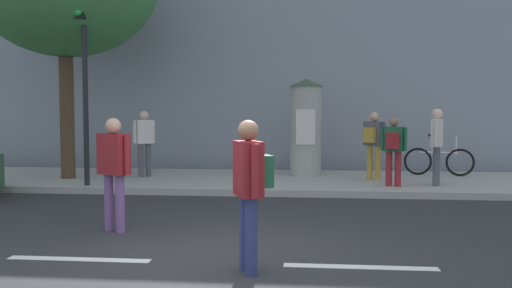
{
  "coord_description": "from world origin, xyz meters",
  "views": [
    {
      "loc": [
        1.08,
        -6.18,
        1.82
      ],
      "look_at": [
        0.29,
        2.0,
        1.32
      ],
      "focal_mm": 37.12,
      "sensor_mm": 36.0,
      "label": 1
    }
  ],
  "objects_px": {
    "poster_column": "(306,126)",
    "pedestrian_in_red_top": "(437,140)",
    "pedestrian_in_light_jacket": "(394,146)",
    "pedestrian_in_dark_shirt": "(144,138)",
    "traffic_light": "(83,52)",
    "pedestrian_with_bag": "(250,182)",
    "pedestrian_tallest": "(114,164)",
    "pedestrian_with_backpack": "(374,139)",
    "bicycle_leaning": "(439,161)"
  },
  "relations": [
    {
      "from": "poster_column",
      "to": "pedestrian_in_red_top",
      "type": "xyz_separation_m",
      "value": [
        2.97,
        -1.69,
        -0.26
      ]
    },
    {
      "from": "pedestrian_in_light_jacket",
      "to": "pedestrian_in_dark_shirt",
      "type": "xyz_separation_m",
      "value": [
        -6.1,
        1.18,
        0.09
      ]
    },
    {
      "from": "traffic_light",
      "to": "pedestrian_with_bag",
      "type": "distance_m",
      "value": 7.37
    },
    {
      "from": "poster_column",
      "to": "pedestrian_tallest",
      "type": "xyz_separation_m",
      "value": [
        -2.88,
        -6.24,
        -0.41
      ]
    },
    {
      "from": "pedestrian_with_bag",
      "to": "pedestrian_in_red_top",
      "type": "distance_m",
      "value": 7.35
    },
    {
      "from": "pedestrian_in_dark_shirt",
      "to": "poster_column",
      "type": "bearing_deg",
      "value": 10.42
    },
    {
      "from": "pedestrian_with_backpack",
      "to": "pedestrian_in_dark_shirt",
      "type": "height_order",
      "value": "pedestrian_in_dark_shirt"
    },
    {
      "from": "pedestrian_with_backpack",
      "to": "bicycle_leaning",
      "type": "xyz_separation_m",
      "value": [
        1.82,
        1.03,
        -0.61
      ]
    },
    {
      "from": "poster_column",
      "to": "pedestrian_in_dark_shirt",
      "type": "height_order",
      "value": "poster_column"
    },
    {
      "from": "pedestrian_tallest",
      "to": "pedestrian_in_light_jacket",
      "type": "xyz_separation_m",
      "value": [
        4.84,
        4.3,
        0.04
      ]
    },
    {
      "from": "traffic_light",
      "to": "poster_column",
      "type": "relative_size",
      "value": 1.76
    },
    {
      "from": "poster_column",
      "to": "pedestrian_tallest",
      "type": "relative_size",
      "value": 1.47
    },
    {
      "from": "pedestrian_tallest",
      "to": "pedestrian_in_dark_shirt",
      "type": "bearing_deg",
      "value": 102.93
    },
    {
      "from": "pedestrian_with_bag",
      "to": "pedestrian_in_light_jacket",
      "type": "distance_m",
      "value": 6.68
    },
    {
      "from": "bicycle_leaning",
      "to": "pedestrian_with_bag",
      "type": "bearing_deg",
      "value": -116.05
    },
    {
      "from": "pedestrian_with_bag",
      "to": "pedestrian_in_light_jacket",
      "type": "bearing_deg",
      "value": 67.44
    },
    {
      "from": "pedestrian_with_bag",
      "to": "pedestrian_in_dark_shirt",
      "type": "xyz_separation_m",
      "value": [
        -3.54,
        7.35,
        0.12
      ]
    },
    {
      "from": "pedestrian_with_bag",
      "to": "traffic_light",
      "type": "bearing_deg",
      "value": 128.02
    },
    {
      "from": "pedestrian_in_red_top",
      "to": "traffic_light",
      "type": "bearing_deg",
      "value": -173.8
    },
    {
      "from": "traffic_light",
      "to": "pedestrian_with_backpack",
      "type": "bearing_deg",
      "value": 14.85
    },
    {
      "from": "pedestrian_with_bag",
      "to": "pedestrian_in_red_top",
      "type": "height_order",
      "value": "pedestrian_in_red_top"
    },
    {
      "from": "traffic_light",
      "to": "pedestrian_in_dark_shirt",
      "type": "distance_m",
      "value": 2.79
    },
    {
      "from": "pedestrian_in_light_jacket",
      "to": "pedestrian_in_dark_shirt",
      "type": "bearing_deg",
      "value": 169.03
    },
    {
      "from": "pedestrian_in_dark_shirt",
      "to": "pedestrian_in_red_top",
      "type": "height_order",
      "value": "pedestrian_in_red_top"
    },
    {
      "from": "pedestrian_with_backpack",
      "to": "pedestrian_in_red_top",
      "type": "bearing_deg",
      "value": -34.49
    },
    {
      "from": "pedestrian_with_bag",
      "to": "pedestrian_in_red_top",
      "type": "bearing_deg",
      "value": 60.99
    },
    {
      "from": "traffic_light",
      "to": "pedestrian_in_light_jacket",
      "type": "xyz_separation_m",
      "value": [
        6.91,
        0.6,
        -2.08
      ]
    },
    {
      "from": "pedestrian_with_bag",
      "to": "pedestrian_with_backpack",
      "type": "bearing_deg",
      "value": 72.82
    },
    {
      "from": "pedestrian_in_light_jacket",
      "to": "pedestrian_with_bag",
      "type": "bearing_deg",
      "value": -112.56
    },
    {
      "from": "pedestrian_in_light_jacket",
      "to": "pedestrian_with_backpack",
      "type": "relative_size",
      "value": 0.93
    },
    {
      "from": "poster_column",
      "to": "pedestrian_in_light_jacket",
      "type": "bearing_deg",
      "value": -44.68
    },
    {
      "from": "traffic_light",
      "to": "pedestrian_with_backpack",
      "type": "relative_size",
      "value": 2.68
    },
    {
      "from": "pedestrian_in_dark_shirt",
      "to": "pedestrian_in_red_top",
      "type": "xyz_separation_m",
      "value": [
        7.1,
        -0.92,
        0.02
      ]
    },
    {
      "from": "pedestrian_in_red_top",
      "to": "poster_column",
      "type": "bearing_deg",
      "value": 150.4
    },
    {
      "from": "traffic_light",
      "to": "pedestrian_in_dark_shirt",
      "type": "bearing_deg",
      "value": 65.54
    },
    {
      "from": "pedestrian_tallest",
      "to": "pedestrian_in_red_top",
      "type": "bearing_deg",
      "value": 37.93
    },
    {
      "from": "poster_column",
      "to": "bicycle_leaning",
      "type": "bearing_deg",
      "value": 3.86
    },
    {
      "from": "traffic_light",
      "to": "pedestrian_in_dark_shirt",
      "type": "xyz_separation_m",
      "value": [
        0.81,
        1.78,
        -1.98
      ]
    },
    {
      "from": "pedestrian_in_dark_shirt",
      "to": "traffic_light",
      "type": "bearing_deg",
      "value": -114.46
    },
    {
      "from": "pedestrian_with_backpack",
      "to": "pedestrian_tallest",
      "type": "bearing_deg",
      "value": -129.82
    },
    {
      "from": "traffic_light",
      "to": "bicycle_leaning",
      "type": "xyz_separation_m",
      "value": [
        8.43,
        2.78,
        -2.6
      ]
    },
    {
      "from": "pedestrian_tallest",
      "to": "pedestrian_with_backpack",
      "type": "relative_size",
      "value": 1.04
    },
    {
      "from": "bicycle_leaning",
      "to": "pedestrian_with_backpack",
      "type": "bearing_deg",
      "value": -150.54
    },
    {
      "from": "poster_column",
      "to": "pedestrian_in_red_top",
      "type": "bearing_deg",
      "value": -29.6
    },
    {
      "from": "pedestrian_tallest",
      "to": "pedestrian_with_bag",
      "type": "height_order",
      "value": "pedestrian_with_bag"
    },
    {
      "from": "traffic_light",
      "to": "pedestrian_tallest",
      "type": "height_order",
      "value": "traffic_light"
    },
    {
      "from": "pedestrian_with_backpack",
      "to": "bicycle_leaning",
      "type": "relative_size",
      "value": 0.95
    },
    {
      "from": "traffic_light",
      "to": "pedestrian_tallest",
      "type": "relative_size",
      "value": 2.58
    },
    {
      "from": "pedestrian_tallest",
      "to": "bicycle_leaning",
      "type": "height_order",
      "value": "pedestrian_tallest"
    },
    {
      "from": "traffic_light",
      "to": "pedestrian_in_light_jacket",
      "type": "bearing_deg",
      "value": 4.97
    }
  ]
}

